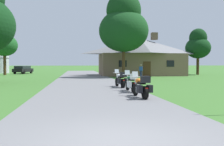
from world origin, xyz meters
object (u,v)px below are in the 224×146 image
at_px(motorcycle_white_farthest_in_row, 121,80).
at_px(tree_left_far, 4,42).
at_px(tree_by_lodge_front, 124,25).
at_px(tree_right_of_lodge, 198,45).
at_px(motorcycle_orange_nearest_to_camera, 142,87).
at_px(parked_black_suv_far_left, 23,69).
at_px(motorcycle_green_second_in_row, 132,83).
at_px(bystander_blue_shirt_near_lodge, 141,70).

distance_m(motorcycle_white_farthest_in_row, tree_left_far, 28.34).
distance_m(tree_by_lodge_front, tree_right_of_lodge, 15.15).
bearing_deg(motorcycle_orange_nearest_to_camera, tree_right_of_lodge, 53.03).
bearing_deg(parked_black_suv_far_left, motorcycle_white_farthest_in_row, -51.76).
distance_m(motorcycle_green_second_in_row, tree_by_lodge_front, 18.76).
xyz_separation_m(tree_left_far, tree_right_of_lodge, (30.87, -2.94, -0.32)).
xyz_separation_m(tree_left_far, tree_by_lodge_front, (17.36, -9.49, 1.66)).
height_order(motorcycle_white_farthest_in_row, bystander_blue_shirt_near_lodge, bystander_blue_shirt_near_lodge).
height_order(motorcycle_white_farthest_in_row, tree_by_lodge_front, tree_by_lodge_front).
bearing_deg(motorcycle_orange_nearest_to_camera, motorcycle_green_second_in_row, 82.58).
bearing_deg(motorcycle_white_farthest_in_row, motorcycle_green_second_in_row, -95.57).
distance_m(tree_right_of_lodge, parked_black_suv_far_left, 30.57).
height_order(motorcycle_green_second_in_row, tree_by_lodge_front, tree_by_lodge_front).
height_order(tree_left_far, tree_right_of_lodge, tree_left_far).
distance_m(motorcycle_orange_nearest_to_camera, motorcycle_green_second_in_row, 2.76).
xyz_separation_m(motorcycle_white_farthest_in_row, tree_right_of_lodge, (16.37, 20.97, 4.23)).
bearing_deg(motorcycle_white_farthest_in_row, bystander_blue_shirt_near_lodge, 62.41).
bearing_deg(parked_black_suv_far_left, tree_by_lodge_front, -28.71).
xyz_separation_m(motorcycle_white_farthest_in_row, tree_left_far, (-14.50, 23.92, 4.55)).
height_order(motorcycle_orange_nearest_to_camera, motorcycle_green_second_in_row, same).
height_order(bystander_blue_shirt_near_lodge, tree_by_lodge_front, tree_by_lodge_front).
xyz_separation_m(tree_by_lodge_front, parked_black_suv_far_left, (-15.67, 14.73, -6.04)).
distance_m(motorcycle_white_farthest_in_row, parked_black_suv_far_left, 31.84).
relative_size(motorcycle_orange_nearest_to_camera, motorcycle_white_farthest_in_row, 1.00).
distance_m(motorcycle_white_farthest_in_row, tree_by_lodge_front, 15.96).
bearing_deg(tree_right_of_lodge, parked_black_suv_far_left, 164.34).
distance_m(bystander_blue_shirt_near_lodge, tree_by_lodge_front, 6.35).
height_order(motorcycle_orange_nearest_to_camera, bystander_blue_shirt_near_lodge, bystander_blue_shirt_near_lodge).
relative_size(motorcycle_green_second_in_row, motorcycle_white_farthest_in_row, 1.00).
relative_size(motorcycle_white_farthest_in_row, tree_right_of_lodge, 0.28).
relative_size(tree_right_of_lodge, parked_black_suv_far_left, 1.53).
xyz_separation_m(motorcycle_orange_nearest_to_camera, tree_by_lodge_front, (2.81, 20.25, 6.21)).
distance_m(motorcycle_green_second_in_row, tree_left_far, 31.03).
height_order(tree_left_far, parked_black_suv_far_left, tree_left_far).
relative_size(motorcycle_orange_nearest_to_camera, tree_left_far, 0.27).
relative_size(motorcycle_white_farthest_in_row, tree_by_lodge_front, 0.19).
bearing_deg(tree_right_of_lodge, motorcycle_white_farthest_in_row, -127.97).
relative_size(motorcycle_orange_nearest_to_camera, parked_black_suv_far_left, 0.42).
relative_size(motorcycle_orange_nearest_to_camera, motorcycle_green_second_in_row, 1.00).
bearing_deg(tree_by_lodge_front, tree_right_of_lodge, 25.86).
bearing_deg(tree_right_of_lodge, motorcycle_green_second_in_row, -124.04).
distance_m(motorcycle_orange_nearest_to_camera, bystander_blue_shirt_near_lodge, 21.24).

